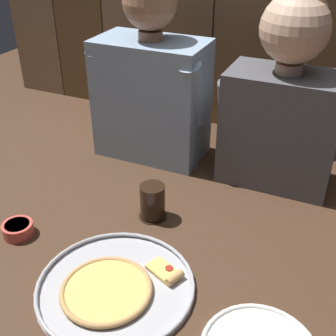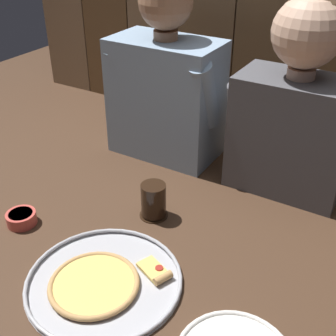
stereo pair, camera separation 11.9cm
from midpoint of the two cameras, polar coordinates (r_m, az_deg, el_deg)
ground_plane at (r=1.22m, az=-4.64°, el=-9.61°), size 3.20×3.20×0.00m
pizza_tray at (r=1.10m, az=-10.30°, el=-15.12°), size 0.38×0.38×0.03m
drinking_glass at (r=1.28m, az=-4.69°, el=-4.50°), size 0.08×0.08×0.11m
dipping_bowl at (r=1.32m, az=-21.49°, el=-7.46°), size 0.09×0.09×0.04m
diner_left at (r=1.52m, az=-4.47°, el=11.36°), size 0.41×0.22×0.62m
diner_right at (r=1.37m, az=12.58°, el=8.94°), size 0.39×0.21×0.60m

